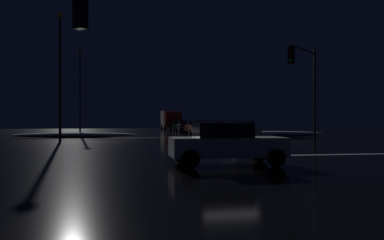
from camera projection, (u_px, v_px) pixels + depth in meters
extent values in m
cube|color=black|center=(227.00, 157.00, 18.92)|extent=(120.00, 120.00, 0.10)
cube|color=white|center=(195.00, 145.00, 26.89)|extent=(0.35, 13.84, 0.01)
cube|color=yellow|center=(173.00, 138.00, 38.31)|extent=(22.00, 0.15, 0.01)
ellipsoid|color=white|center=(75.00, 135.00, 38.13)|extent=(11.28, 1.50, 0.47)
ellipsoid|color=white|center=(267.00, 134.00, 39.20)|extent=(11.63, 1.50, 0.58)
cube|color=#B7B7BC|center=(240.00, 134.00, 29.80)|extent=(1.80, 4.20, 0.70)
cube|color=black|center=(239.00, 125.00, 30.00)|extent=(1.60, 2.00, 0.55)
cylinder|color=black|center=(259.00, 139.00, 28.43)|extent=(0.22, 0.64, 0.64)
cylinder|color=black|center=(234.00, 140.00, 28.12)|extent=(0.22, 0.64, 0.64)
cylinder|color=black|center=(246.00, 137.00, 31.48)|extent=(0.22, 0.64, 0.64)
cylinder|color=black|center=(223.00, 138.00, 31.17)|extent=(0.22, 0.64, 0.64)
sphere|color=#F9EFC6|center=(259.00, 134.00, 27.83)|extent=(0.22, 0.22, 0.22)
sphere|color=#F9EFC6|center=(240.00, 134.00, 27.60)|extent=(0.22, 0.22, 0.22)
cube|color=navy|center=(219.00, 131.00, 36.17)|extent=(1.80, 4.20, 0.70)
cube|color=black|center=(218.00, 124.00, 36.36)|extent=(1.60, 2.00, 0.55)
cylinder|color=black|center=(234.00, 136.00, 34.80)|extent=(0.22, 0.64, 0.64)
cylinder|color=black|center=(213.00, 136.00, 34.49)|extent=(0.22, 0.64, 0.64)
cylinder|color=black|center=(225.00, 134.00, 37.85)|extent=(0.22, 0.64, 0.64)
cylinder|color=black|center=(205.00, 134.00, 37.54)|extent=(0.22, 0.64, 0.64)
sphere|color=#F9EFC6|center=(233.00, 131.00, 34.19)|extent=(0.22, 0.22, 0.22)
sphere|color=#F9EFC6|center=(217.00, 131.00, 33.97)|extent=(0.22, 0.22, 0.22)
cube|color=#C66014|center=(201.00, 129.00, 42.10)|extent=(1.80, 4.20, 0.70)
cube|color=black|center=(201.00, 123.00, 42.30)|extent=(1.60, 2.00, 0.55)
cylinder|color=black|center=(213.00, 133.00, 40.73)|extent=(0.22, 0.64, 0.64)
cylinder|color=black|center=(195.00, 133.00, 40.42)|extent=(0.22, 0.64, 0.64)
cylinder|color=black|center=(207.00, 132.00, 43.78)|extent=(0.22, 0.64, 0.64)
cylinder|color=black|center=(190.00, 132.00, 43.47)|extent=(0.22, 0.64, 0.64)
sphere|color=#F9EFC6|center=(212.00, 129.00, 40.13)|extent=(0.22, 0.22, 0.22)
sphere|color=#F9EFC6|center=(199.00, 129.00, 39.90)|extent=(0.22, 0.22, 0.22)
cube|color=maroon|center=(195.00, 128.00, 48.05)|extent=(1.80, 4.20, 0.70)
cube|color=black|center=(195.00, 123.00, 48.25)|extent=(1.60, 2.00, 0.55)
cylinder|color=black|center=(205.00, 132.00, 46.68)|extent=(0.22, 0.64, 0.64)
cylinder|color=black|center=(190.00, 132.00, 46.37)|extent=(0.22, 0.64, 0.64)
cylinder|color=black|center=(200.00, 131.00, 49.74)|extent=(0.22, 0.64, 0.64)
cylinder|color=black|center=(185.00, 131.00, 49.43)|extent=(0.22, 0.64, 0.64)
sphere|color=#F9EFC6|center=(204.00, 128.00, 46.08)|extent=(0.22, 0.22, 0.22)
sphere|color=#F9EFC6|center=(193.00, 128.00, 45.85)|extent=(0.22, 0.22, 0.22)
cube|color=black|center=(185.00, 127.00, 53.24)|extent=(1.80, 4.20, 0.70)
cube|color=black|center=(185.00, 122.00, 53.44)|extent=(1.60, 2.00, 0.55)
cylinder|color=black|center=(194.00, 130.00, 51.87)|extent=(0.22, 0.64, 0.64)
cylinder|color=black|center=(180.00, 130.00, 51.56)|extent=(0.22, 0.64, 0.64)
cylinder|color=black|center=(190.00, 130.00, 54.92)|extent=(0.22, 0.64, 0.64)
cylinder|color=black|center=(176.00, 130.00, 54.61)|extent=(0.22, 0.64, 0.64)
sphere|color=#F9EFC6|center=(193.00, 127.00, 51.26)|extent=(0.22, 0.22, 0.22)
sphere|color=#F9EFC6|center=(183.00, 127.00, 51.04)|extent=(0.22, 0.22, 0.22)
cube|color=#14512D|center=(179.00, 127.00, 58.90)|extent=(1.80, 4.20, 0.70)
cube|color=black|center=(179.00, 122.00, 59.09)|extent=(1.60, 2.00, 0.55)
cylinder|color=black|center=(187.00, 129.00, 57.53)|extent=(0.22, 0.64, 0.64)
cylinder|color=black|center=(174.00, 129.00, 57.22)|extent=(0.22, 0.64, 0.64)
cylinder|color=black|center=(183.00, 129.00, 60.58)|extent=(0.22, 0.64, 0.64)
cylinder|color=black|center=(171.00, 129.00, 60.27)|extent=(0.22, 0.64, 0.64)
sphere|color=#F9EFC6|center=(186.00, 126.00, 56.92)|extent=(0.22, 0.22, 0.22)
sphere|color=#F9EFC6|center=(176.00, 126.00, 56.70)|extent=(0.22, 0.22, 0.22)
cube|color=red|center=(173.00, 120.00, 63.07)|extent=(2.40, 2.20, 2.30)
cube|color=silver|center=(169.00, 119.00, 67.50)|extent=(2.40, 5.00, 2.60)
cylinder|color=black|center=(180.00, 127.00, 63.87)|extent=(0.28, 0.96, 0.96)
cylinder|color=black|center=(165.00, 127.00, 63.45)|extent=(0.28, 0.96, 0.96)
cylinder|color=black|center=(176.00, 127.00, 68.50)|extent=(0.28, 0.96, 0.96)
cylinder|color=black|center=(162.00, 127.00, 68.08)|extent=(0.28, 0.96, 0.96)
sphere|color=#F9EFC6|center=(180.00, 124.00, 62.08)|extent=(0.26, 0.26, 0.26)
sphere|color=#F9EFC6|center=(168.00, 124.00, 61.79)|extent=(0.26, 0.26, 0.26)
cube|color=silver|center=(227.00, 147.00, 15.35)|extent=(4.20, 1.80, 0.70)
cube|color=black|center=(222.00, 130.00, 15.32)|extent=(2.00, 1.60, 0.55)
cylinder|color=black|center=(259.00, 154.00, 16.51)|extent=(0.64, 0.22, 0.64)
cylinder|color=black|center=(276.00, 158.00, 14.73)|extent=(0.64, 0.22, 0.64)
cylinder|color=black|center=(182.00, 155.00, 15.97)|extent=(0.64, 0.22, 0.64)
cylinder|color=black|center=(190.00, 159.00, 14.20)|extent=(0.64, 0.22, 0.64)
sphere|color=#F9EFC6|center=(275.00, 144.00, 16.36)|extent=(0.22, 0.22, 0.22)
sphere|color=#F9EFC6|center=(289.00, 146.00, 15.08)|extent=(0.22, 0.22, 0.22)
cylinder|color=#4C4C51|center=(315.00, 97.00, 28.74)|extent=(0.18, 0.18, 6.51)
cylinder|color=#4C4C51|center=(304.00, 50.00, 26.98)|extent=(3.12, 3.12, 0.12)
cube|color=black|center=(291.00, 55.00, 25.23)|extent=(0.46, 0.46, 1.05)
sphere|color=black|center=(290.00, 49.00, 25.10)|extent=(0.22, 0.22, 0.22)
sphere|color=black|center=(290.00, 55.00, 25.10)|extent=(0.22, 0.22, 0.22)
sphere|color=green|center=(290.00, 61.00, 25.10)|extent=(0.22, 0.22, 0.22)
cube|color=black|center=(80.00, 11.00, 12.01)|extent=(0.46, 0.46, 1.05)
sphere|color=black|center=(85.00, 0.00, 12.14)|extent=(0.22, 0.22, 0.22)
sphere|color=black|center=(85.00, 12.00, 12.14)|extent=(0.22, 0.22, 0.22)
sphere|color=green|center=(85.00, 24.00, 12.14)|extent=(0.22, 0.22, 0.22)
cylinder|color=#424247|center=(60.00, 80.00, 30.81)|extent=(0.20, 0.20, 9.28)
sphere|color=#F9AD47|center=(60.00, 15.00, 30.80)|extent=(0.44, 0.44, 0.44)
cylinder|color=#424247|center=(80.00, 93.00, 46.57)|extent=(0.20, 0.20, 9.27)
sphere|color=#F9AD47|center=(80.00, 50.00, 46.56)|extent=(0.44, 0.44, 0.44)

